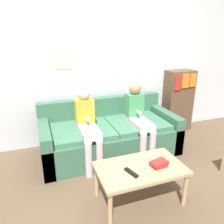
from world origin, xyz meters
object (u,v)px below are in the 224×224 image
(couch, at_px, (109,135))
(bookshelf, at_px, (178,101))
(coffee_table, at_px, (140,171))
(person_left, at_px, (88,125))
(person_right, at_px, (138,117))
(tv_remote, at_px, (131,173))

(couch, relative_size, bookshelf, 1.79)
(couch, distance_m, coffee_table, 1.10)
(coffee_table, relative_size, person_left, 0.87)
(coffee_table, relative_size, bookshelf, 0.81)
(person_left, xyz_separation_m, person_right, (0.74, 0.00, 0.01))
(couch, relative_size, person_right, 1.87)
(person_left, relative_size, person_right, 0.98)
(person_left, xyz_separation_m, bookshelf, (1.81, 0.57, -0.02))
(person_left, bearing_deg, bookshelf, 17.52)
(person_right, xyz_separation_m, bookshelf, (1.07, 0.57, -0.03))
(person_right, relative_size, tv_remote, 5.99)
(coffee_table, distance_m, tv_remote, 0.16)
(person_right, xyz_separation_m, tv_remote, (-0.54, -0.96, -0.16))
(couch, xyz_separation_m, person_right, (0.37, -0.21, 0.32))
(bookshelf, bearing_deg, tv_remote, -136.74)
(couch, bearing_deg, tv_remote, -98.58)
(bookshelf, bearing_deg, couch, -166.04)
(couch, height_order, person_left, person_left)
(coffee_table, xyz_separation_m, tv_remote, (-0.13, -0.07, 0.06))
(tv_remote, bearing_deg, person_left, 84.21)
(person_right, distance_m, tv_remote, 1.11)
(coffee_table, distance_m, person_left, 0.96)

